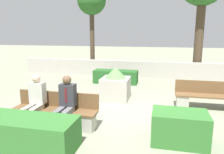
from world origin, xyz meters
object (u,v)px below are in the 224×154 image
at_px(bench_left_side, 209,99).
at_px(planter_corner_right, 115,85).
at_px(person_seated_man, 66,101).
at_px(person_seated_woman, 35,99).
at_px(tree_leftmost, 92,3).
at_px(bench_front, 55,113).

bearing_deg(bench_left_side, planter_corner_right, 177.03).
xyz_separation_m(person_seated_man, planter_corner_right, (0.63, 2.72, -0.21)).
height_order(person_seated_woman, planter_corner_right, person_seated_woman).
relative_size(bench_left_side, tree_leftmost, 0.40).
bearing_deg(person_seated_woman, bench_front, 17.90).
height_order(person_seated_man, tree_leftmost, tree_leftmost).
distance_m(bench_front, planter_corner_right, 2.78).
bearing_deg(person_seated_woman, planter_corner_right, 61.89).
bearing_deg(person_seated_man, bench_front, 159.19).
xyz_separation_m(planter_corner_right, tree_leftmost, (-2.58, 5.35, 3.52)).
relative_size(bench_front, planter_corner_right, 1.89).
xyz_separation_m(bench_front, person_seated_woman, (-0.45, -0.14, 0.39)).
bearing_deg(bench_left_side, tree_leftmost, 138.34).
bearing_deg(bench_front, person_seated_man, -20.81).
xyz_separation_m(bench_left_side, planter_corner_right, (-3.03, 0.36, 0.19)).
bearing_deg(tree_leftmost, bench_left_side, -45.56).
bearing_deg(person_seated_man, person_seated_woman, -179.95).
height_order(planter_corner_right, tree_leftmost, tree_leftmost).
xyz_separation_m(bench_front, person_seated_man, (0.38, -0.14, 0.40)).
distance_m(bench_front, person_seated_man, 0.57).
distance_m(person_seated_woman, planter_corner_right, 3.10).
bearing_deg(person_seated_woman, tree_leftmost, 97.91).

